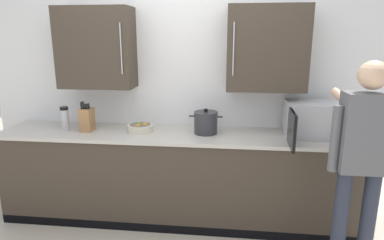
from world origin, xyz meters
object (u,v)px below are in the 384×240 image
at_px(stock_pot, 206,123).
at_px(knife_block, 87,119).
at_px(thermos_flask, 65,118).
at_px(person_figure, 361,156).
at_px(microwave_oven, 312,120).
at_px(fruit_bowl, 140,127).

relative_size(stock_pot, knife_block, 1.07).
bearing_deg(thermos_flask, person_figure, -15.15).
height_order(stock_pot, thermos_flask, stock_pot).
height_order(microwave_oven, thermos_flask, microwave_oven).
relative_size(microwave_oven, stock_pot, 2.32).
xyz_separation_m(fruit_bowl, thermos_flask, (-0.77, -0.04, 0.08)).
xyz_separation_m(microwave_oven, person_figure, (0.18, -0.75, -0.08)).
relative_size(stock_pot, fruit_bowl, 1.26).
distance_m(microwave_oven, person_figure, 0.78).
xyz_separation_m(microwave_oven, thermos_flask, (-2.43, -0.05, -0.05)).
xyz_separation_m(thermos_flask, person_figure, (2.61, -0.71, -0.03)).
distance_m(stock_pot, knife_block, 1.20).
distance_m(microwave_oven, stock_pot, 1.00).
height_order(knife_block, fruit_bowl, knife_block).
distance_m(stock_pot, thermos_flask, 1.43).
relative_size(knife_block, fruit_bowl, 1.18).
xyz_separation_m(microwave_oven, knife_block, (-2.20, -0.05, -0.05)).
bearing_deg(fruit_bowl, thermos_flask, -177.33).
distance_m(knife_block, thermos_flask, 0.24).
bearing_deg(knife_block, fruit_bowl, 4.32).
relative_size(thermos_flask, person_figure, 0.14).
xyz_separation_m(fruit_bowl, person_figure, (1.84, -0.74, 0.05)).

